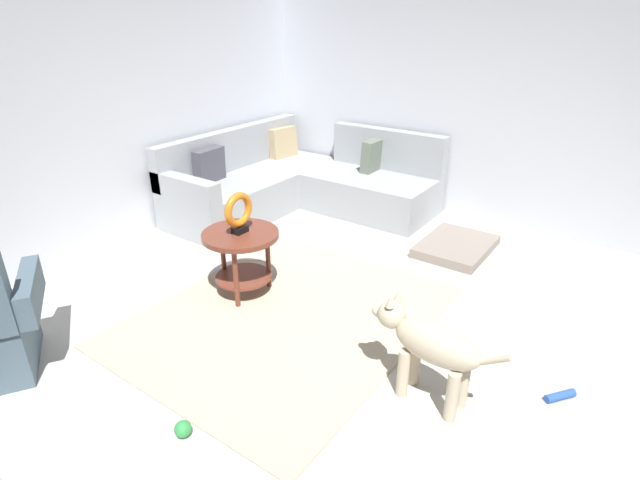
# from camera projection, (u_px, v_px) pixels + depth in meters

# --- Properties ---
(ground_plane) EXTENTS (6.00, 6.00, 0.10)m
(ground_plane) POSITION_uv_depth(u_px,v_px,m) (354.00, 367.00, 3.31)
(ground_plane) COLOR beige
(wall_back) EXTENTS (6.00, 0.12, 2.70)m
(wall_back) POSITION_uv_depth(u_px,v_px,m) (68.00, 107.00, 4.26)
(wall_back) COLOR silver
(wall_back) RESTS_ON ground_plane
(wall_right) EXTENTS (0.12, 6.00, 2.70)m
(wall_right) POSITION_uv_depth(u_px,v_px,m) (516.00, 95.00, 4.90)
(wall_right) COLOR silver
(wall_right) RESTS_ON ground_plane
(area_rug) EXTENTS (2.30, 1.90, 0.01)m
(area_rug) POSITION_uv_depth(u_px,v_px,m) (286.00, 316.00, 3.76)
(area_rug) COLOR #BCAD93
(area_rug) RESTS_ON ground_plane
(sectional_couch) EXTENTS (2.20, 2.25, 0.88)m
(sectional_couch) POSITION_uv_depth(u_px,v_px,m) (297.00, 184.00, 5.70)
(sectional_couch) COLOR #9EA3A8
(sectional_couch) RESTS_ON ground_plane
(side_table) EXTENTS (0.60, 0.60, 0.54)m
(side_table) POSITION_uv_depth(u_px,v_px,m) (241.00, 247.00, 3.91)
(side_table) COLOR brown
(side_table) RESTS_ON ground_plane
(torus_sculpture) EXTENTS (0.28, 0.08, 0.33)m
(torus_sculpture) POSITION_uv_depth(u_px,v_px,m) (239.00, 212.00, 3.78)
(torus_sculpture) COLOR black
(torus_sculpture) RESTS_ON side_table
(dog_bed_mat) EXTENTS (0.80, 0.60, 0.09)m
(dog_bed_mat) POSITION_uv_depth(u_px,v_px,m) (456.00, 246.00, 4.77)
(dog_bed_mat) COLOR gray
(dog_bed_mat) RESTS_ON ground_plane
(dog) EXTENTS (0.26, 0.85, 0.63)m
(dog) POSITION_uv_depth(u_px,v_px,m) (429.00, 345.00, 2.82)
(dog) COLOR beige
(dog) RESTS_ON ground_plane
(dog_toy_ball) EXTENTS (0.09, 0.09, 0.09)m
(dog_toy_ball) POSITION_uv_depth(u_px,v_px,m) (183.00, 429.00, 2.69)
(dog_toy_ball) COLOR green
(dog_toy_ball) RESTS_ON ground_plane
(dog_toy_rope) EXTENTS (0.19, 0.16, 0.05)m
(dog_toy_rope) POSITION_uv_depth(u_px,v_px,m) (560.00, 396.00, 2.95)
(dog_toy_rope) COLOR blue
(dog_toy_rope) RESTS_ON ground_plane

